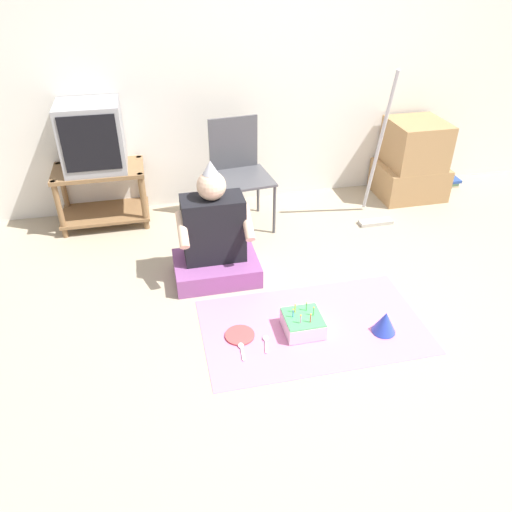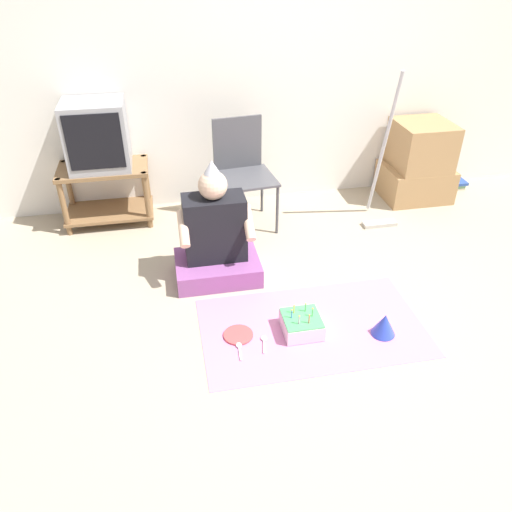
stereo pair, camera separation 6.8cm
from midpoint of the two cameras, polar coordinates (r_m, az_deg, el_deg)
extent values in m
plane|color=tan|center=(3.01, 10.96, -10.46)|extent=(16.00, 16.00, 0.00)
cube|color=white|center=(4.27, 2.33, 22.71)|extent=(6.40, 0.06, 2.55)
cube|color=olive|center=(4.18, -16.66, 9.55)|extent=(0.70, 0.42, 0.03)
cube|color=olive|center=(4.34, -15.87, 4.97)|extent=(0.70, 0.42, 0.02)
cylinder|color=olive|center=(4.16, -20.65, 5.20)|extent=(0.04, 0.04, 0.48)
cylinder|color=olive|center=(4.09, -11.86, 6.23)|extent=(0.04, 0.04, 0.48)
cylinder|color=olive|center=(4.47, -20.14, 7.27)|extent=(0.04, 0.04, 0.48)
cylinder|color=olive|center=(4.41, -11.94, 8.25)|extent=(0.04, 0.04, 0.48)
cube|color=#99999E|center=(4.09, -17.27, 13.06)|extent=(0.46, 0.40, 0.51)
cube|color=black|center=(3.90, -17.49, 12.28)|extent=(0.40, 0.01, 0.41)
cube|color=#4C4C51|center=(3.95, -0.78, 8.87)|extent=(0.50, 0.48, 0.02)
cube|color=#4C4C51|center=(4.06, -1.66, 12.75)|extent=(0.40, 0.06, 0.43)
cylinder|color=#4C4C51|center=(3.83, -2.87, 4.46)|extent=(0.02, 0.02, 0.42)
cylinder|color=#4C4C51|center=(3.94, 2.95, 5.31)|extent=(0.02, 0.02, 0.42)
cylinder|color=#4C4C51|center=(4.17, -4.27, 6.93)|extent=(0.02, 0.02, 0.42)
cylinder|color=#4C4C51|center=(4.27, 1.15, 7.67)|extent=(0.02, 0.02, 0.42)
cube|color=#A87F51|center=(4.79, 18.06, 8.09)|extent=(0.58, 0.48, 0.29)
cube|color=#A87F51|center=(4.66, 18.79, 11.90)|extent=(0.46, 0.48, 0.40)
cube|color=#B2ADA3|center=(4.26, 14.38, 3.60)|extent=(0.28, 0.09, 0.03)
cylinder|color=#B7B7BC|center=(4.12, 14.85, 11.97)|extent=(0.03, 0.29, 1.21)
cube|color=beige|center=(5.12, 22.04, 7.27)|extent=(0.18, 0.12, 0.03)
cube|color=#60936B|center=(5.11, 22.16, 7.55)|extent=(0.14, 0.13, 0.03)
cube|color=#284793|center=(5.11, 22.28, 7.82)|extent=(0.17, 0.14, 0.03)
cube|color=#8C4C8C|center=(3.50, -3.87, -1.33)|extent=(0.58, 0.42, 0.14)
cube|color=black|center=(3.37, -4.15, 3.23)|extent=(0.41, 0.23, 0.45)
sphere|color=beige|center=(3.23, -4.37, 8.05)|extent=(0.19, 0.19, 0.19)
cone|color=silver|center=(3.18, -4.47, 10.11)|extent=(0.10, 0.10, 0.09)
cylinder|color=beige|center=(3.23, -7.70, 3.10)|extent=(0.06, 0.24, 0.20)
cylinder|color=beige|center=(3.28, -0.27, 3.84)|extent=(0.06, 0.24, 0.20)
cube|color=pink|center=(3.12, 7.04, -8.05)|extent=(1.36, 0.80, 0.01)
cube|color=silver|center=(3.05, 5.87, -7.82)|extent=(0.23, 0.23, 0.10)
cube|color=#4CB266|center=(3.01, 5.93, -7.05)|extent=(0.22, 0.22, 0.01)
cylinder|color=#66C666|center=(3.01, 7.11, -6.51)|extent=(0.01, 0.01, 0.06)
sphere|color=#FFCC4C|center=(2.99, 7.16, -5.97)|extent=(0.01, 0.01, 0.01)
cylinder|color=#66C666|center=(3.04, 6.32, -5.96)|extent=(0.01, 0.01, 0.06)
sphere|color=#FFCC4C|center=(3.02, 6.36, -5.43)|extent=(0.01, 0.01, 0.01)
cylinder|color=yellow|center=(3.02, 5.00, -6.17)|extent=(0.01, 0.01, 0.06)
sphere|color=#FFCC4C|center=(3.00, 5.03, -5.63)|extent=(0.01, 0.01, 0.01)
cylinder|color=#4C7FE5|center=(2.99, 4.76, -6.72)|extent=(0.01, 0.01, 0.06)
sphere|color=#FFCC4C|center=(2.96, 4.79, -6.17)|extent=(0.01, 0.01, 0.01)
cylinder|color=#E58CCC|center=(2.95, 5.60, -7.39)|extent=(0.01, 0.01, 0.06)
sphere|color=#FFCC4C|center=(2.92, 5.64, -6.85)|extent=(0.01, 0.01, 0.01)
cylinder|color=#EA4C4C|center=(2.96, 6.74, -7.29)|extent=(0.01, 0.01, 0.06)
sphere|color=#FFCC4C|center=(2.94, 6.78, -6.75)|extent=(0.01, 0.01, 0.01)
cone|color=blue|center=(3.11, 15.07, -7.56)|extent=(0.14, 0.14, 0.14)
cylinder|color=#D84C4C|center=(3.03, -1.38, -8.99)|extent=(0.18, 0.18, 0.01)
ellipsoid|color=white|center=(3.01, 1.56, -9.38)|extent=(0.04, 0.05, 0.01)
cube|color=white|center=(2.96, 1.58, -10.34)|extent=(0.03, 0.10, 0.01)
ellipsoid|color=white|center=(2.96, -1.30, -10.14)|extent=(0.04, 0.05, 0.01)
cube|color=white|center=(2.92, -1.16, -11.12)|extent=(0.02, 0.10, 0.01)
camera|label=1|loc=(0.03, -89.37, 0.41)|focal=35.00mm
camera|label=2|loc=(0.03, 90.63, -0.41)|focal=35.00mm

